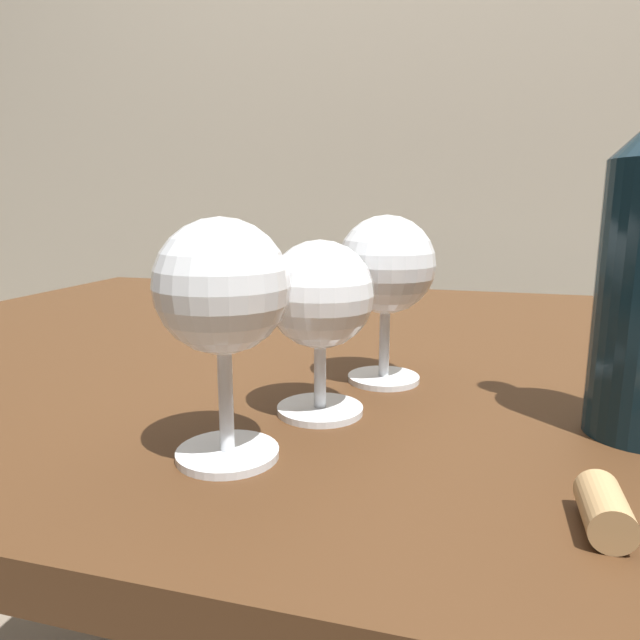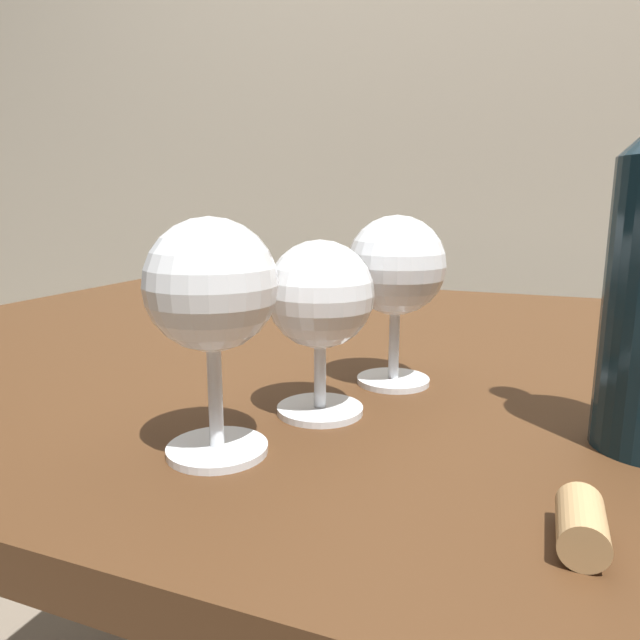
{
  "view_description": "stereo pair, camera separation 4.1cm",
  "coord_description": "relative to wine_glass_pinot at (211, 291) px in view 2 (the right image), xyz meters",
  "views": [
    {
      "loc": [
        0.07,
        -0.61,
        0.91
      ],
      "look_at": [
        -0.04,
        -0.22,
        0.83
      ],
      "focal_mm": 32.06,
      "sensor_mm": 36.0,
      "label": 1
    },
    {
      "loc": [
        0.11,
        -0.6,
        0.91
      ],
      "look_at": [
        -0.04,
        -0.22,
        0.83
      ],
      "focal_mm": 32.06,
      "sensor_mm": 36.0,
      "label": 2
    }
  ],
  "objects": [
    {
      "name": "back_wall",
      "position": [
        0.08,
        1.46,
        0.44
      ],
      "size": [
        5.0,
        0.08,
        2.6
      ],
      "primitive_type": "cube",
      "color": "#B2A893",
      "rests_on": "ground_plane"
    },
    {
      "name": "dining_table",
      "position": [
        0.08,
        0.31,
        -0.2
      ],
      "size": [
        1.33,
        0.86,
        0.76
      ],
      "color": "#472B16",
      "rests_on": "ground_plane"
    },
    {
      "name": "wine_glass_pinot",
      "position": [
        0.0,
        0.0,
        0.0
      ],
      "size": [
        0.08,
        0.08,
        0.15
      ],
      "color": "white",
      "rests_on": "dining_table"
    },
    {
      "name": "wine_glass_rose",
      "position": [
        0.03,
        0.09,
        -0.02
      ],
      "size": [
        0.08,
        0.08,
        0.13
      ],
      "color": "white",
      "rests_on": "dining_table"
    },
    {
      "name": "wine_glass_port",
      "position": [
        0.07,
        0.18,
        -0.0
      ],
      "size": [
        0.08,
        0.08,
        0.14
      ],
      "color": "white",
      "rests_on": "dining_table"
    },
    {
      "name": "cork",
      "position": [
        0.21,
        -0.03,
        -0.09
      ],
      "size": [
        0.02,
        0.04,
        0.02
      ],
      "primitive_type": "cylinder",
      "rotation": [
        1.57,
        0.0,
        0.0
      ],
      "color": "tan",
      "rests_on": "dining_table"
    }
  ]
}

